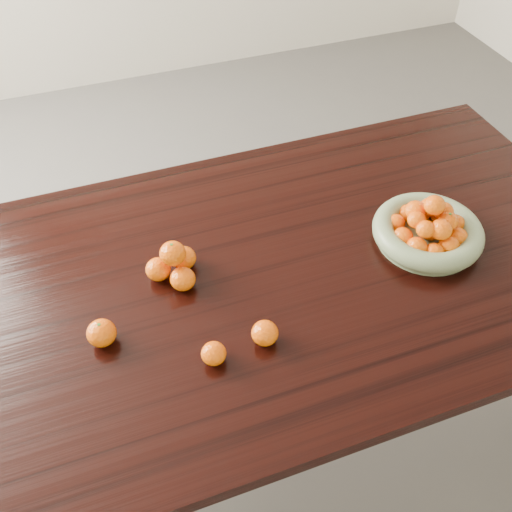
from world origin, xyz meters
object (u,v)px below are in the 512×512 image
object	(u,v)px
dining_table	(245,298)
orange_pyramid	(174,265)
fruit_bowl	(428,230)
loose_orange_0	(102,333)

from	to	relation	value
dining_table	orange_pyramid	bearing A→B (deg)	161.73
fruit_bowl	orange_pyramid	distance (m)	0.67
fruit_bowl	orange_pyramid	world-z (taller)	fruit_bowl
dining_table	loose_orange_0	distance (m)	0.40
orange_pyramid	fruit_bowl	bearing A→B (deg)	-8.81
dining_table	loose_orange_0	world-z (taller)	loose_orange_0
dining_table	orange_pyramid	xyz separation A→B (m)	(-0.16, 0.05, 0.13)
loose_orange_0	orange_pyramid	bearing A→B (deg)	33.97
loose_orange_0	fruit_bowl	bearing A→B (deg)	2.32
dining_table	orange_pyramid	size ratio (longest dim) A/B	15.11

